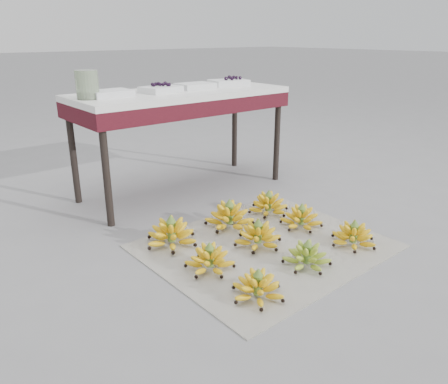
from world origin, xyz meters
TOP-DOWN VIEW (x-y plane):
  - ground at (0.00, 0.00)m, footprint 60.00×60.00m
  - newspaper_mat at (-0.10, -0.04)m, footprint 1.26×1.07m
  - bunch_front_left at (-0.49, -0.39)m, footprint 0.27×0.27m
  - bunch_front_center at (-0.10, -0.34)m, footprint 0.26×0.26m
  - bunch_front_right at (0.29, -0.35)m, footprint 0.31×0.31m
  - bunch_mid_left at (-0.50, -0.05)m, footprint 0.31×0.31m
  - bunch_mid_center at (-0.13, -0.01)m, footprint 0.34×0.34m
  - bunch_mid_right at (0.25, 0.00)m, footprint 0.29×0.29m
  - bunch_back_left at (-0.50, 0.30)m, footprint 0.37×0.37m
  - bunch_back_center at (-0.09, 0.28)m, footprint 0.32×0.32m
  - bunch_back_right at (0.25, 0.28)m, footprint 0.35×0.35m
  - vendor_table at (0.08, 1.03)m, footprint 1.55×0.62m
  - tray_far_left at (-0.45, 1.04)m, footprint 0.26×0.19m
  - tray_left at (-0.08, 1.02)m, footprint 0.29×0.23m
  - tray_right at (0.22, 1.04)m, footprint 0.26×0.19m
  - tray_far_right at (0.55, 1.06)m, footprint 0.31×0.25m
  - glass_jar at (-0.60, 1.03)m, footprint 0.18×0.18m

SIDE VIEW (x-z plane):
  - ground at x=0.00m, z-range 0.00..0.00m
  - newspaper_mat at x=-0.10m, z-range 0.00..0.01m
  - bunch_front_left at x=-0.49m, z-range -0.02..0.13m
  - bunch_front_center at x=-0.10m, z-range -0.02..0.13m
  - bunch_mid_left at x=-0.50m, z-range -0.02..0.13m
  - bunch_mid_right at x=0.25m, z-range -0.02..0.14m
  - bunch_front_right at x=0.29m, z-range -0.02..0.14m
  - bunch_back_right at x=0.25m, z-range -0.02..0.14m
  - bunch_mid_center at x=-0.13m, z-range -0.02..0.14m
  - bunch_back_left at x=-0.50m, z-range -0.02..0.16m
  - bunch_back_center at x=-0.09m, z-range -0.02..0.16m
  - vendor_table at x=0.08m, z-range 0.29..1.03m
  - tray_right at x=0.22m, z-range 0.75..0.79m
  - tray_far_left at x=-0.45m, z-range 0.75..0.79m
  - tray_left at x=-0.08m, z-range 0.74..0.80m
  - tray_far_right at x=0.55m, z-range 0.73..0.81m
  - glass_jar at x=-0.60m, z-range 0.75..0.92m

